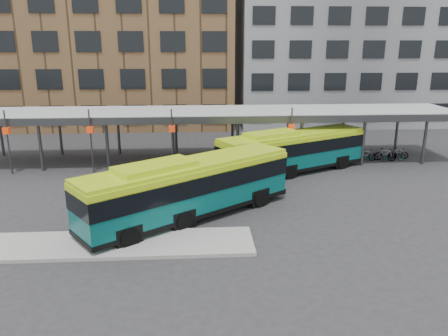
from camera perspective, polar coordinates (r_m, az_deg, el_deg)
The scene contains 9 objects.
ground at distance 24.41m, azimuth -0.66°, elevation -6.73°, with size 120.00×120.00×0.00m, color #28282B.
boarding_island at distance 22.05m, azimuth -14.89°, elevation -9.63°, with size 14.00×3.00×0.18m, color gray.
canopy at distance 35.80m, azimuth -1.84°, elevation 7.11°, with size 40.00×6.53×4.80m.
building_brick at distance 55.23m, azimuth -13.43°, elevation 17.20°, with size 26.00×14.00×22.00m, color brown.
building_grey at distance 57.12m, azimuth 14.45°, elevation 16.07°, with size 24.00×14.00×20.00m, color slate.
bus_front at distance 24.09m, azimuth -4.61°, elevation -2.46°, with size 11.86×9.67×3.50m.
bus_rear at distance 33.02m, azimuth 8.90°, elevation 2.30°, with size 11.87×7.73×3.31m.
pedestrian at distance 21.80m, azimuth -12.29°, elevation -7.17°, with size 0.47×0.66×1.59m.
bike_rack at distance 38.39m, azimuth 18.72°, elevation 1.62°, with size 6.57×1.67×1.07m.
Camera 1 is at (-1.12, -22.49, 9.42)m, focal length 35.00 mm.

